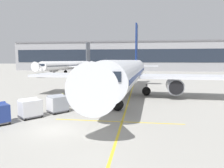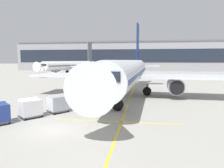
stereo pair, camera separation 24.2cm
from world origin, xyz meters
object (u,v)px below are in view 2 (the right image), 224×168
baggage_cart_lead (58,103)px  distant_airplane (71,65)px  safety_cone_engine_keepout (93,94)px  belt_loader (89,101)px  baggage_cart_second (30,108)px  safety_cone_wingtip (96,93)px  ground_crew_by_loader (69,98)px  parked_airplane (129,73)px  ground_crew_by_carts (63,99)px

baggage_cart_lead → distant_airplane: distant_airplane is taller
safety_cone_engine_keepout → distant_airplane: bearing=113.1°
belt_loader → baggage_cart_second: belt_loader is taller
belt_loader → safety_cone_wingtip: 8.45m
baggage_cart_lead → baggage_cart_second: size_ratio=1.00×
belt_loader → safety_cone_engine_keepout: 7.97m
belt_loader → ground_crew_by_loader: size_ratio=2.78×
safety_cone_wingtip → distant_airplane: bearing=113.5°
parked_airplane → baggage_cart_lead: 13.86m
baggage_cart_lead → ground_crew_by_loader: 2.95m
safety_cone_engine_keepout → safety_cone_wingtip: (0.28, 0.53, 0.04)m
safety_cone_wingtip → ground_crew_by_loader: bearing=-100.6°
baggage_cart_lead → ground_crew_by_carts: 2.26m
safety_cone_wingtip → baggage_cart_lead: bearing=-98.6°
baggage_cart_lead → safety_cone_engine_keepout: (1.41, 10.63, -0.65)m
parked_airplane → baggage_cart_second: parked_airplane is taller
parked_airplane → distant_airplane: distant_airplane is taller
parked_airplane → distant_airplane: bearing=118.6°
ground_crew_by_loader → safety_cone_wingtip: size_ratio=2.21×
ground_crew_by_carts → distant_airplane: bearing=108.6°
baggage_cart_lead → safety_cone_engine_keepout: size_ratio=3.68×
safety_cone_wingtip → ground_crew_by_carts: bearing=-102.6°
belt_loader → safety_cone_wingtip: belt_loader is taller
belt_loader → distant_airplane: 62.57m
ground_crew_by_loader → parked_airplane: bearing=52.5°
baggage_cart_second → safety_cone_wingtip: (3.53, 13.56, -0.61)m
parked_airplane → belt_loader: (-4.13, -8.95, -2.82)m
ground_crew_by_loader → ground_crew_by_carts: bearing=-122.2°
safety_cone_engine_keepout → safety_cone_wingtip: safety_cone_wingtip is taller
safety_cone_engine_keepout → baggage_cart_lead: bearing=-97.5°
parked_airplane → ground_crew_by_carts: 12.20m
ground_crew_by_carts → belt_loader: bearing=10.2°
baggage_cart_second → distant_airplane: bearing=106.0°
belt_loader → ground_crew_by_loader: 2.61m
ground_crew_by_loader → safety_cone_wingtip: (1.54, 8.21, -0.61)m
ground_crew_by_loader → distant_airplane: bearing=109.2°
parked_airplane → belt_loader: bearing=-114.8°
ground_crew_by_carts → ground_crew_by_loader: bearing=57.8°
baggage_cart_lead → belt_loader: bearing=45.4°
parked_airplane → baggage_cart_lead: bearing=-120.4°
ground_crew_by_loader → safety_cone_engine_keepout: size_ratio=2.44×
parked_airplane → safety_cone_wingtip: (-5.19, -0.58, -3.26)m
parked_airplane → ground_crew_by_carts: bearing=-127.1°
baggage_cart_lead → safety_cone_wingtip: (1.69, 11.16, -0.61)m
baggage_cart_lead → ground_crew_by_loader: size_ratio=1.51×
baggage_cart_second → safety_cone_wingtip: bearing=75.4°
belt_loader → distant_airplane: distant_airplane is taller
baggage_cart_second → ground_crew_by_loader: baggage_cart_second is taller
safety_cone_wingtip → distant_airplane: size_ratio=0.02×
distant_airplane → ground_crew_by_loader: bearing=-70.8°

